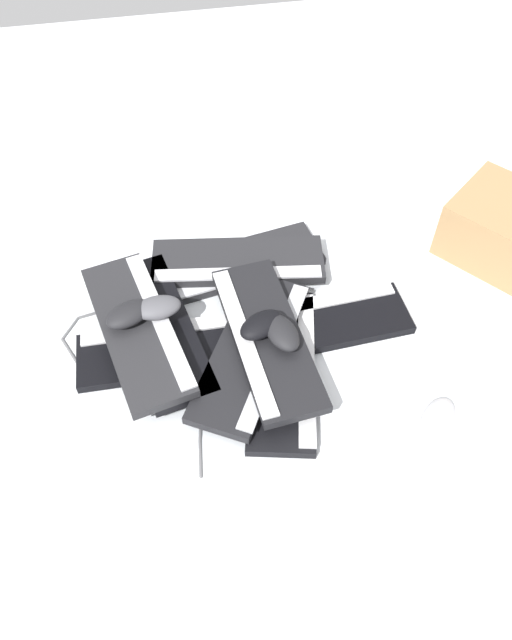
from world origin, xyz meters
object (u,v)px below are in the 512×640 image
object	(u,v)px
mouse_3	(262,325)
mouse_4	(438,418)
keyboard_1	(239,264)
keyboard_8	(138,329)
keyboard_7	(238,262)
mouse_2	(157,308)
mouse_1	(129,314)
keyboard_0	(319,323)
mouse_0	(282,333)
keyboard_6	(266,337)
keyboard_4	(158,329)
keyboard_2	(172,349)
keyboard_3	(283,367)
keyboard_5	(251,350)

from	to	relation	value
mouse_3	mouse_4	distance (m)	0.43
mouse_3	mouse_4	bearing A→B (deg)	117.52
keyboard_1	keyboard_8	xyz separation A→B (m)	(-0.27, -0.21, 0.06)
keyboard_7	mouse_2	xyz separation A→B (m)	(-0.21, -0.17, 0.07)
mouse_2	mouse_1	bearing A→B (deg)	-177.41
keyboard_0	mouse_2	size ratio (longest dim) A/B	4.07
keyboard_0	mouse_0	distance (m)	0.17
keyboard_6	mouse_0	size ratio (longest dim) A/B	4.12
keyboard_4	mouse_2	distance (m)	0.07
keyboard_6	mouse_0	world-z (taller)	mouse_0
keyboard_1	mouse_2	xyz separation A→B (m)	(-0.22, -0.19, 0.10)
keyboard_7	mouse_1	size ratio (longest dim) A/B	4.16
keyboard_8	mouse_2	xyz separation A→B (m)	(0.05, 0.02, 0.04)
keyboard_1	keyboard_2	distance (m)	0.31
keyboard_2	keyboard_3	size ratio (longest dim) A/B	0.96
keyboard_4	mouse_4	distance (m)	0.67
keyboard_0	keyboard_6	distance (m)	0.17
keyboard_4	keyboard_6	world-z (taller)	keyboard_6
keyboard_3	keyboard_6	distance (m)	0.08
mouse_0	mouse_1	size ratio (longest dim) A/B	1.00
keyboard_4	mouse_4	xyz separation A→B (m)	(0.58, -0.33, -0.02)
keyboard_4	mouse_2	xyz separation A→B (m)	(0.01, 0.01, 0.07)
keyboard_3	keyboard_2	bearing A→B (deg)	158.40
keyboard_4	mouse_3	distance (m)	0.26
keyboard_7	mouse_4	xyz separation A→B (m)	(0.35, -0.51, -0.02)
keyboard_4	keyboard_5	size ratio (longest dim) A/B	1.01
keyboard_1	keyboard_7	size ratio (longest dim) A/B	1.01
mouse_4	keyboard_3	bearing A→B (deg)	103.45
keyboard_0	keyboard_5	world-z (taller)	keyboard_5
keyboard_7	mouse_4	world-z (taller)	keyboard_7
keyboard_1	keyboard_8	size ratio (longest dim) A/B	0.99
keyboard_0	keyboard_8	bearing A→B (deg)	177.71
mouse_1	mouse_4	bearing A→B (deg)	-55.02
keyboard_3	keyboard_4	size ratio (longest dim) A/B	1.00
keyboard_7	mouse_2	distance (m)	0.28
keyboard_6	keyboard_8	world-z (taller)	same
keyboard_0	keyboard_2	size ratio (longest dim) A/B	1.01
keyboard_7	mouse_3	size ratio (longest dim) A/B	4.16
keyboard_4	mouse_1	world-z (taller)	mouse_1
keyboard_7	keyboard_3	bearing A→B (deg)	-80.78
keyboard_1	keyboard_6	xyz separation A→B (m)	(0.02, -0.29, 0.06)
keyboard_4	mouse_0	distance (m)	0.30
keyboard_2	mouse_4	bearing A→B (deg)	-27.93
keyboard_5	mouse_3	world-z (taller)	mouse_3
keyboard_6	keyboard_7	size ratio (longest dim) A/B	0.99
keyboard_0	keyboard_5	size ratio (longest dim) A/B	0.98
keyboard_0	mouse_2	world-z (taller)	mouse_2
mouse_1	keyboard_0	bearing A→B (deg)	-31.31
mouse_3	keyboard_3	bearing A→B (deg)	98.17
keyboard_0	keyboard_3	distance (m)	0.16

